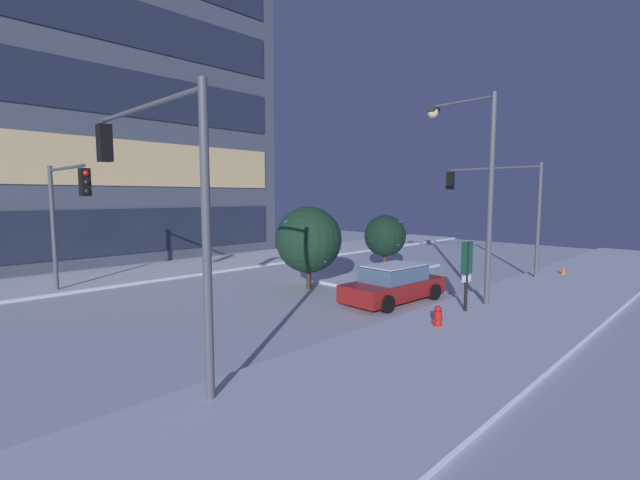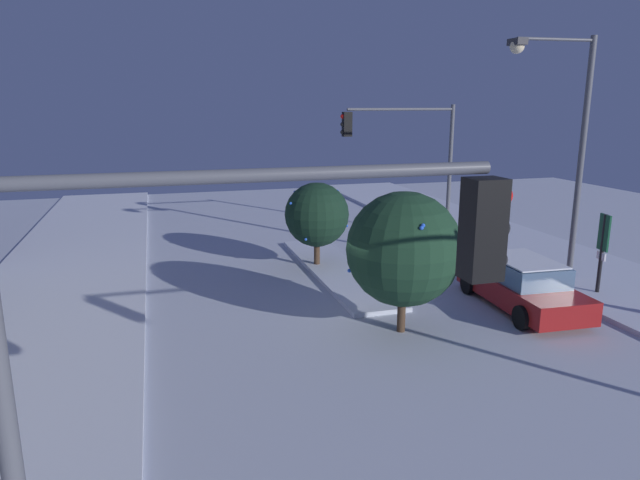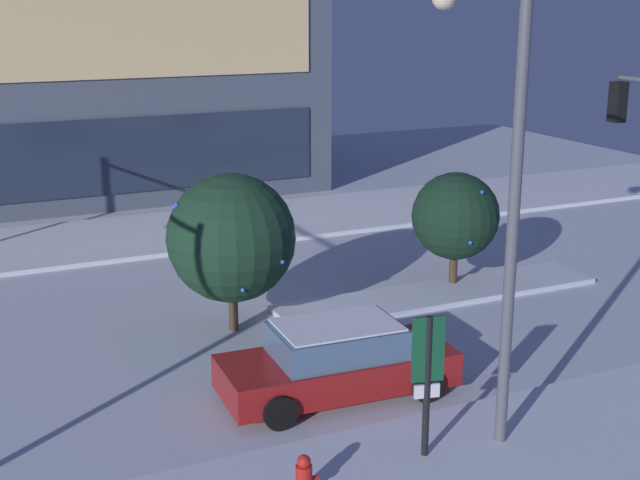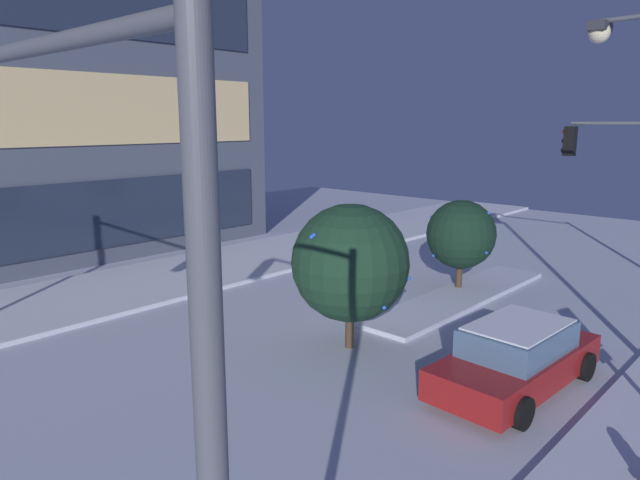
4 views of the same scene
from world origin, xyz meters
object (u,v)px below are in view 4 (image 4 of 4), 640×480
(traffic_light_corner_near_left, at_px, (42,279))
(decorated_tree_left_of_median, at_px, (461,234))
(decorated_tree_median, at_px, (350,263))
(car_near, at_px, (517,358))

(traffic_light_corner_near_left, height_order, decorated_tree_left_of_median, traffic_light_corner_near_left)
(decorated_tree_median, relative_size, decorated_tree_left_of_median, 1.19)
(traffic_light_corner_near_left, height_order, decorated_tree_median, traffic_light_corner_near_left)
(decorated_tree_median, distance_m, decorated_tree_left_of_median, 6.48)
(decorated_tree_median, height_order, decorated_tree_left_of_median, decorated_tree_median)
(traffic_light_corner_near_left, bearing_deg, decorated_tree_median, -64.02)
(car_near, bearing_deg, decorated_tree_left_of_median, 41.83)
(decorated_tree_left_of_median, bearing_deg, traffic_light_corner_near_left, -162.45)
(traffic_light_corner_near_left, bearing_deg, car_near, -88.30)
(traffic_light_corner_near_left, xyz_separation_m, decorated_tree_left_of_median, (15.61, 4.94, -2.56))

